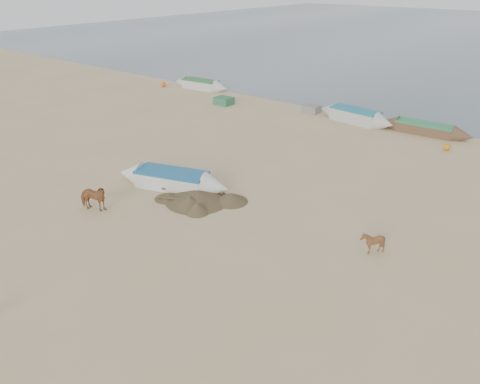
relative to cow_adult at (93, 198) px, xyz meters
The scene contains 7 objects.
ground 5.39m from the cow_adult, ahead, with size 140.00×140.00×0.00m, color tan.
cow_adult is the anchor object (origin of this frame).
calf_front 12.47m from the cow_adult, 21.71° to the left, with size 0.78×0.88×0.97m, color brown.
near_canoe 4.17m from the cow_adult, 76.51° to the left, with size 6.20×1.40×0.89m, color silver, non-canonical shape.
debris_pile 4.82m from the cow_adult, 51.21° to the left, with size 3.16×3.16×0.51m, color brown.
waterline_canoes 23.40m from the cow_adult, 63.06° to the left, with size 50.53×3.14×0.98m.
beach_clutter 21.82m from the cow_adult, 63.72° to the left, with size 45.73×4.23×0.64m.
Camera 1 is at (11.96, -10.93, 10.04)m, focal length 35.00 mm.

